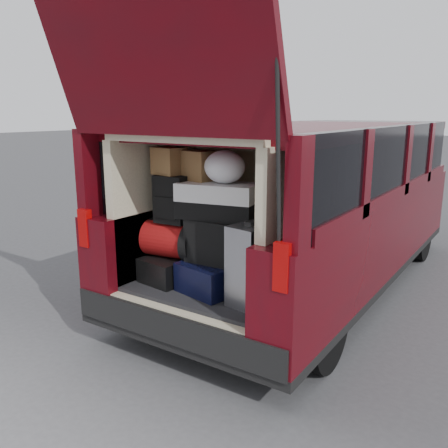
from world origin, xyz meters
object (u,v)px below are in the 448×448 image
(red_duffel, at_px, (172,239))
(twotone_duffel, at_px, (218,201))
(black_soft_case, at_px, (219,241))
(black_hardshell, at_px, (173,267))
(silver_roller, at_px, (255,264))
(backpack, at_px, (172,199))
(navy_hardshell, at_px, (217,275))

(red_duffel, xyz_separation_m, twotone_duffel, (0.41, 0.07, 0.35))
(red_duffel, distance_m, twotone_duffel, 0.54)
(red_duffel, distance_m, black_soft_case, 0.44)
(black_hardshell, height_order, silver_roller, silver_roller)
(silver_roller, height_order, black_soft_case, silver_roller)
(red_duffel, bearing_deg, black_hardshell, 108.64)
(backpack, bearing_deg, black_hardshell, 129.48)
(navy_hardshell, height_order, silver_roller, silver_roller)
(black_soft_case, distance_m, twotone_duffel, 0.31)
(black_soft_case, bearing_deg, red_duffel, -179.19)
(silver_roller, distance_m, red_duffel, 0.81)
(twotone_duffel, bearing_deg, navy_hardshell, -84.79)
(black_hardshell, bearing_deg, twotone_duffel, 14.63)
(black_hardshell, distance_m, backpack, 0.58)
(black_hardshell, xyz_separation_m, backpack, (0.03, -0.03, 0.58))
(black_hardshell, height_order, navy_hardshell, navy_hardshell)
(black_hardshell, xyz_separation_m, black_soft_case, (0.45, 0.01, 0.29))
(navy_hardshell, xyz_separation_m, red_duffel, (-0.42, -0.02, 0.23))
(black_hardshell, bearing_deg, navy_hardshell, 8.47)
(red_duffel, xyz_separation_m, backpack, (0.02, -0.02, 0.34))
(navy_hardshell, bearing_deg, black_hardshell, -167.61)
(black_soft_case, relative_size, backpack, 1.23)
(navy_hardshell, relative_size, twotone_duffel, 0.86)
(red_duffel, bearing_deg, twotone_duffel, 1.93)
(black_hardshell, distance_m, red_duffel, 0.25)
(black_soft_case, bearing_deg, twotone_duffel, 124.88)
(navy_hardshell, height_order, backpack, backpack)
(red_duffel, distance_m, backpack, 0.34)
(silver_roller, xyz_separation_m, backpack, (-0.78, 0.02, 0.39))
(twotone_duffel, bearing_deg, red_duffel, 178.10)
(silver_roller, relative_size, twotone_duffel, 0.97)
(black_soft_case, bearing_deg, black_hardshell, 178.77)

